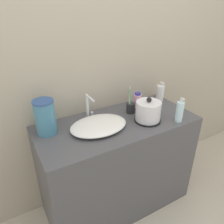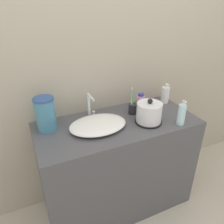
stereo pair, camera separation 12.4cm
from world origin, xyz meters
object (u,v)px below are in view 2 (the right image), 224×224
toothbrush_cup (133,108)px  lotion_bottle (165,95)px  shampoo_bottle (181,114)px  mouthwash_bottle (141,101)px  water_pitcher (45,114)px  faucet (90,105)px  electric_kettle (149,114)px

toothbrush_cup → lotion_bottle: 0.37m
shampoo_bottle → mouthwash_bottle: 0.38m
lotion_bottle → water_pitcher: size_ratio=0.73×
faucet → toothbrush_cup: bearing=-13.3°
electric_kettle → mouthwash_bottle: 0.25m
toothbrush_cup → mouthwash_bottle: 0.12m
shampoo_bottle → water_pitcher: bearing=160.0°
faucet → water_pitcher: water_pitcher is taller
faucet → mouthwash_bottle: bearing=-2.5°
faucet → lotion_bottle: (0.69, -0.01, -0.04)m
electric_kettle → lotion_bottle: 0.41m
faucet → lotion_bottle: size_ratio=1.10×
faucet → mouthwash_bottle: (0.44, -0.02, -0.05)m
faucet → lotion_bottle: faucet is taller
shampoo_bottle → lotion_bottle: bearing=70.9°
shampoo_bottle → electric_kettle: bearing=149.0°
shampoo_bottle → water_pitcher: water_pitcher is taller
lotion_bottle → mouthwash_bottle: (-0.26, -0.01, -0.01)m
toothbrush_cup → water_pitcher: bearing=177.1°
mouthwash_bottle → faucet: bearing=177.5°
water_pitcher → shampoo_bottle: bearing=-20.0°
faucet → toothbrush_cup: size_ratio=0.88×
faucet → water_pitcher: 0.34m
lotion_bottle → mouthwash_bottle: lotion_bottle is taller
faucet → mouthwash_bottle: size_ratio=1.51×
electric_kettle → toothbrush_cup: 0.18m
water_pitcher → lotion_bottle: bearing=1.8°
lotion_bottle → electric_kettle: bearing=-143.3°
electric_kettle → shampoo_bottle: bearing=-31.0°
toothbrush_cup → electric_kettle: bearing=-77.7°
faucet → toothbrush_cup: toothbrush_cup is taller
mouthwash_bottle → water_pitcher: size_ratio=0.53×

